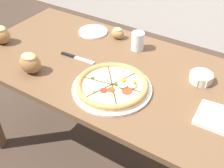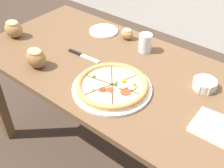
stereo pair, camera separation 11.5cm
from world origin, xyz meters
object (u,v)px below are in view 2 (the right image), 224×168
pizza (112,86)px  bread_piece_near (36,57)px  water_glass (145,44)px  knife_main (83,56)px  dining_table (118,83)px  bread_piece_mid (13,28)px  ramekin_bowl (205,84)px  napkin_folded (216,127)px  bread_piece_far (127,34)px  side_saucer (104,31)px

pizza → bread_piece_near: size_ratio=3.09×
water_glass → knife_main: bearing=-131.8°
dining_table → bread_piece_mid: bread_piece_mid is taller
dining_table → bread_piece_near: 0.43m
dining_table → ramekin_bowl: size_ratio=13.67×
napkin_folded → bread_piece_far: size_ratio=2.18×
napkin_folded → bread_piece_far: 0.76m
bread_piece_far → knife_main: bearing=-103.7°
ramekin_bowl → bread_piece_mid: size_ratio=0.89×
bread_piece_near → bread_piece_far: (0.19, 0.50, -0.02)m
ramekin_bowl → bread_piece_near: 0.81m
knife_main → bread_piece_near: bearing=-122.4°
side_saucer → pizza: bearing=-45.8°
pizza → ramekin_bowl: pizza is taller
dining_table → napkin_folded: (0.54, -0.09, 0.11)m
napkin_folded → ramekin_bowl: bearing=123.8°
napkin_folded → bread_piece_far: (-0.68, 0.35, 0.02)m
bread_piece_near → side_saucer: 0.49m
pizza → water_glass: bearing=100.3°
bread_piece_far → side_saucer: size_ratio=0.46×
side_saucer → knife_main: bearing=-71.8°
bread_piece_far → water_glass: bearing=-16.4°
dining_table → napkin_folded: bearing=-9.3°
bread_piece_far → water_glass: size_ratio=0.80×
bread_piece_far → side_saucer: bread_piece_far is taller
dining_table → knife_main: 0.24m
bread_piece_far → water_glass: (0.15, -0.04, 0.01)m
ramekin_bowl → bread_piece_far: 0.55m
ramekin_bowl → knife_main: 0.63m
pizza → bread_piece_mid: bread_piece_mid is taller
dining_table → pizza: bearing=-62.0°
dining_table → water_glass: bearing=86.7°
napkin_folded → bread_piece_far: bearing=152.7°
bread_piece_mid → bread_piece_far: bread_piece_mid is taller
napkin_folded → bread_piece_mid: size_ratio=1.39×
bread_piece_near → knife_main: size_ratio=0.58×
ramekin_bowl → side_saucer: size_ratio=0.65×
side_saucer → bread_piece_mid: bearing=-134.4°
napkin_folded → knife_main: napkin_folded is taller
napkin_folded → water_glass: (-0.53, 0.30, 0.03)m
side_saucer → bread_piece_near: bearing=-93.0°
dining_table → ramekin_bowl: ramekin_bowl is taller
bread_piece_far → knife_main: 0.30m
ramekin_bowl → bread_piece_mid: bread_piece_mid is taller
knife_main → water_glass: 0.34m
bread_piece_far → dining_table: bearing=-62.0°
pizza → bread_piece_far: size_ratio=4.52×
bread_piece_mid → bread_piece_far: size_ratio=1.57×
pizza → bread_piece_near: 0.42m
water_glass → pizza: bearing=-79.7°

